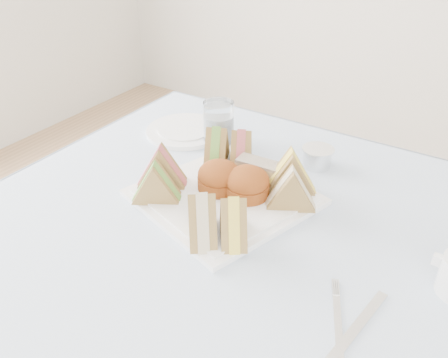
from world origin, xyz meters
The scene contains 18 objects.
tablecloth centered at (0.00, 0.00, 0.74)m, with size 1.02×1.02×0.01m, color silver.
serving_plate centered at (-0.06, 0.09, 0.75)m, with size 0.31×0.31×0.01m, color white.
sandwich_fl_a centered at (-0.19, 0.05, 0.80)m, with size 0.10×0.05×0.09m, color olive, non-canonical shape.
sandwich_fl_b centered at (-0.16, 0.00, 0.80)m, with size 0.10×0.05×0.09m, color olive, non-canonical shape.
sandwich_fr_a centered at (0.03, -0.01, 0.80)m, with size 0.10×0.04×0.09m, color olive, non-canonical shape.
sandwich_fr_b centered at (-0.02, -0.04, 0.80)m, with size 0.10×0.05×0.09m, color olive, non-canonical shape.
sandwich_bl_a centered at (-0.14, 0.19, 0.80)m, with size 0.10×0.05×0.09m, color olive, non-canonical shape.
sandwich_bl_b centered at (-0.09, 0.22, 0.80)m, with size 0.09×0.04×0.08m, color olive, non-canonical shape.
sandwich_br_a centered at (0.07, 0.13, 0.80)m, with size 0.10×0.05×0.09m, color olive, non-canonical shape.
sandwich_br_b centered at (0.05, 0.18, 0.81)m, with size 0.11×0.05×0.09m, color olive, non-canonical shape.
scone_left centered at (-0.08, 0.10, 0.79)m, with size 0.09×0.09×0.06m, color #9B481F.
scone_right centered at (-0.02, 0.11, 0.79)m, with size 0.09×0.09×0.06m, color #9B481F.
pastry_slice centered at (-0.02, 0.18, 0.78)m, with size 0.10×0.04×0.05m, color tan.
side_plate centered at (-0.31, 0.29, 0.75)m, with size 0.20×0.20×0.01m, color white.
water_glass centered at (-0.20, 0.29, 0.80)m, with size 0.07×0.07×0.11m, color white.
tea_strainer centered at (0.05, 0.32, 0.77)m, with size 0.07×0.07×0.04m, color silver.
knife centered at (0.28, -0.09, 0.75)m, with size 0.02×0.19×0.00m, color silver.
fork centered at (0.27, -0.13, 0.75)m, with size 0.01×0.19×0.00m, color silver.
Camera 1 is at (0.37, -0.59, 1.30)m, focal length 38.00 mm.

